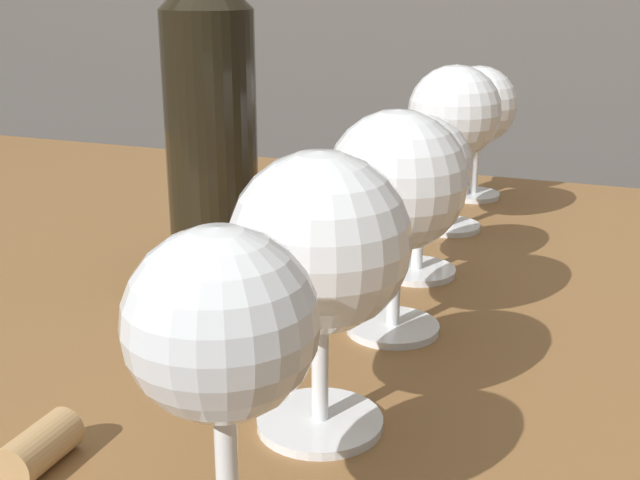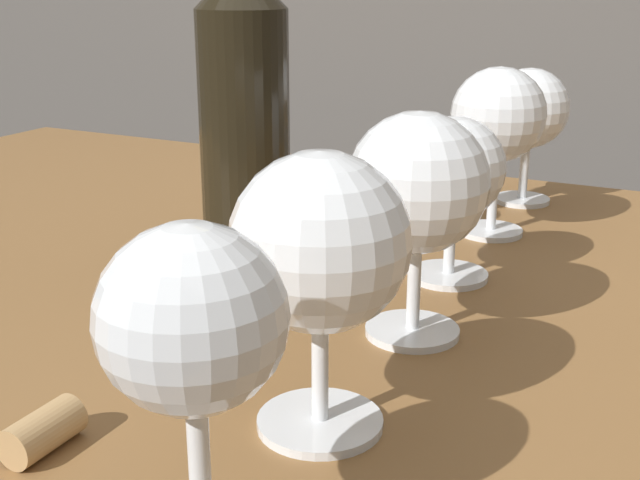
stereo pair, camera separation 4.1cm
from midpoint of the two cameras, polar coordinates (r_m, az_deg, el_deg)
dining_table at (r=0.66m, az=5.06°, el=-11.32°), size 1.46×0.84×0.76m
wine_glass_chardonnay at (r=0.31m, az=-5.13°, el=-6.14°), size 0.07×0.07×0.15m
wine_glass_white at (r=0.41m, az=2.85°, el=-0.50°), size 0.09×0.09×0.15m
wine_glass_pinot at (r=0.53m, az=8.99°, el=3.60°), size 0.09×0.09×0.15m
wine_glass_rose at (r=0.64m, az=11.05°, el=4.54°), size 0.08×0.08×0.13m
wine_glass_merlot at (r=0.76m, az=13.77°, el=8.17°), size 0.08×0.08×0.15m
wine_glass_port at (r=0.88m, az=15.58°, el=8.57°), size 0.08×0.08×0.14m
wine_bottle at (r=0.64m, az=-3.45°, el=8.71°), size 0.07×0.07×0.32m
cork at (r=0.44m, az=-16.14°, el=-12.69°), size 0.02×0.04×0.02m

